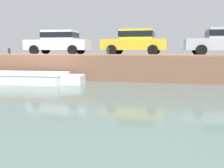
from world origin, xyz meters
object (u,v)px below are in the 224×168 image
object	(u,v)px
car_leftmost_white	(59,41)
mooring_bollard_west	(9,51)
car_left_inner_yellow	(135,41)
mooring_bollard_mid	(108,51)
boat_moored_west_white	(22,78)

from	to	relation	value
car_leftmost_white	mooring_bollard_west	distance (m)	3.08
car_left_inner_yellow	mooring_bollard_west	bearing A→B (deg)	-167.01
car_leftmost_white	mooring_bollard_mid	distance (m)	4.12
boat_moored_west_white	mooring_bollard_west	bearing A→B (deg)	137.47
boat_moored_west_white	car_left_inner_yellow	distance (m)	6.86
mooring_bollard_west	mooring_bollard_mid	world-z (taller)	same
car_leftmost_white	mooring_bollard_west	xyz separation A→B (m)	(-2.48, -1.73, -0.61)
mooring_bollard_west	mooring_bollard_mid	size ratio (longest dim) A/B	1.00
boat_moored_west_white	car_leftmost_white	bearing A→B (deg)	80.62
boat_moored_west_white	mooring_bollard_mid	xyz separation A→B (m)	(4.26, 1.75, 1.38)
car_left_inner_yellow	mooring_bollard_mid	size ratio (longest dim) A/B	8.90
mooring_bollard_mid	car_left_inner_yellow	bearing A→B (deg)	52.78
boat_moored_west_white	mooring_bollard_west	distance (m)	2.93
car_left_inner_yellow	mooring_bollard_mid	world-z (taller)	car_left_inner_yellow
car_left_inner_yellow	boat_moored_west_white	bearing A→B (deg)	-148.09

